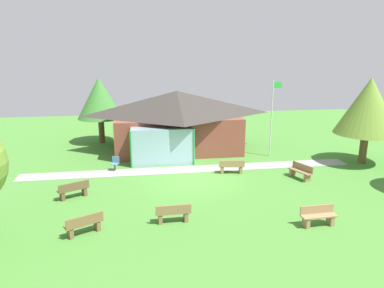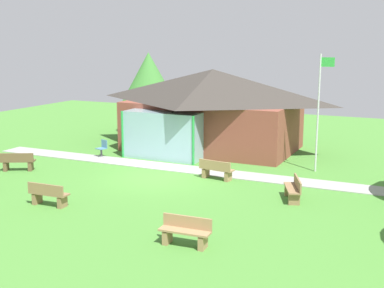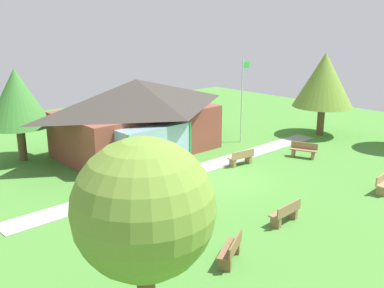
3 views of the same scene
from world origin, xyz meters
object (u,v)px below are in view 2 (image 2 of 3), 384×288
(flagpole, at_px, (319,107))
(patio_chair_west, at_px, (102,149))
(bench_front_right, at_px, (185,232))
(bench_mid_right, at_px, (294,190))
(tree_behind_pavilion_left, at_px, (149,78))
(bench_rear_near_path, at_px, (216,170))
(bench_mid_left, at_px, (18,162))
(pavilion, at_px, (210,108))
(bench_front_center, at_px, (48,195))

(flagpole, relative_size, patio_chair_west, 6.07)
(flagpole, relative_size, bench_front_right, 3.43)
(bench_mid_right, relative_size, tree_behind_pavilion_left, 0.31)
(bench_rear_near_path, bearing_deg, flagpole, 49.56)
(bench_mid_right, xyz_separation_m, patio_chair_west, (-10.53, 2.98, 0.01))
(bench_mid_left, bearing_deg, pavilion, 26.25)
(bench_rear_near_path, xyz_separation_m, bench_mid_right, (3.67, -1.44, 0.00))
(bench_rear_near_path, distance_m, bench_mid_right, 3.94)
(patio_chair_west, relative_size, tree_behind_pavilion_left, 0.17)
(bench_mid_left, height_order, bench_mid_right, same)
(pavilion, distance_m, bench_front_center, 11.65)
(pavilion, relative_size, bench_rear_near_path, 6.27)
(bench_mid_left, distance_m, patio_chair_west, 4.37)
(flagpole, distance_m, bench_mid_left, 13.66)
(bench_front_center, relative_size, patio_chair_west, 1.76)
(pavilion, bearing_deg, bench_front_right, -69.86)
(bench_rear_near_path, distance_m, bench_mid_left, 8.99)
(bench_rear_near_path, height_order, bench_front_center, same)
(flagpole, bearing_deg, patio_chair_west, -171.11)
(bench_front_center, bearing_deg, bench_front_right, -13.06)
(flagpole, height_order, bench_mid_right, flagpole)
(bench_mid_left, bearing_deg, patio_chair_west, 38.51)
(bench_front_right, relative_size, tree_behind_pavilion_left, 0.30)
(bench_mid_right, bearing_deg, bench_mid_left, 72.73)
(flagpole, distance_m, bench_mid_right, 5.24)
(tree_behind_pavilion_left, bearing_deg, flagpole, -25.47)
(bench_front_right, relative_size, bench_mid_left, 0.99)
(pavilion, relative_size, bench_mid_right, 6.23)
(pavilion, height_order, bench_front_right, pavilion)
(bench_mid_left, bearing_deg, flagpole, -2.57)
(bench_mid_left, xyz_separation_m, bench_mid_right, (12.32, 1.01, 0.00))
(bench_front_center, relative_size, tree_behind_pavilion_left, 0.30)
(pavilion, distance_m, bench_rear_near_path, 6.50)
(bench_mid_right, bearing_deg, bench_front_right, 140.50)
(patio_chair_west, bearing_deg, bench_mid_right, -176.73)
(flagpole, relative_size, tree_behind_pavilion_left, 1.03)
(flagpole, height_order, bench_mid_left, flagpole)
(bench_rear_near_path, bearing_deg, bench_front_right, -66.65)
(bench_mid_right, bearing_deg, tree_behind_pavilion_left, 27.46)
(pavilion, height_order, bench_mid_right, pavilion)
(bench_front_center, height_order, patio_chair_west, patio_chair_west)
(bench_front_right, height_order, bench_rear_near_path, same)
(pavilion, height_order, bench_rear_near_path, pavilion)
(bench_mid_left, distance_m, tree_behind_pavilion_left, 11.67)
(bench_rear_near_path, height_order, bench_mid_right, same)
(bench_front_right, height_order, tree_behind_pavilion_left, tree_behind_pavilion_left)
(bench_mid_left, relative_size, tree_behind_pavilion_left, 0.30)
(flagpole, xyz_separation_m, bench_mid_left, (-12.20, -5.61, -2.49))
(pavilion, xyz_separation_m, flagpole, (6.23, -2.46, 0.65))
(flagpole, xyz_separation_m, bench_mid_right, (0.12, -4.61, -2.49))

